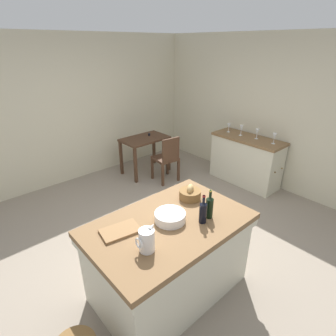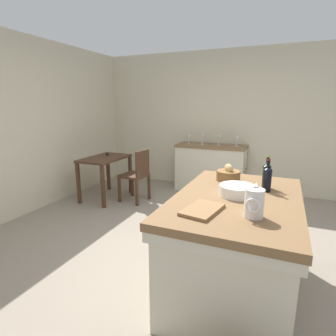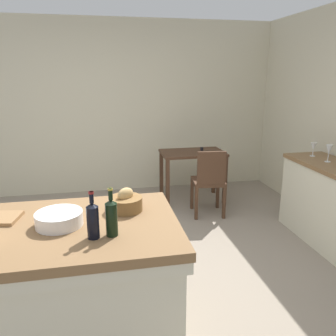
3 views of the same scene
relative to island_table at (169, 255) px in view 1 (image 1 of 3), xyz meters
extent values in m
plane|color=gray|center=(0.46, 0.64, -0.47)|extent=(6.76, 6.76, 0.00)
cube|color=beige|center=(0.46, 3.24, 0.83)|extent=(5.32, 0.12, 2.60)
cube|color=beige|center=(3.06, 0.64, 0.83)|extent=(0.12, 5.20, 2.60)
cube|color=brown|center=(0.00, 0.00, 0.37)|extent=(1.56, 1.00, 0.06)
cube|color=beige|center=(0.00, 0.00, 0.30)|extent=(1.54, 0.98, 0.08)
cube|color=beige|center=(0.00, 0.00, -0.06)|extent=(1.48, 0.92, 0.82)
cube|color=brown|center=(2.72, 0.91, 0.39)|extent=(0.52, 1.29, 0.04)
cube|color=beige|center=(2.72, 0.91, -0.05)|extent=(0.49, 1.26, 0.84)
sphere|color=brown|center=(2.61, 0.27, -0.01)|extent=(0.03, 0.03, 0.03)
sphere|color=brown|center=(2.84, 0.27, -0.01)|extent=(0.03, 0.03, 0.03)
cube|color=#472D1E|center=(1.59, 2.49, 0.24)|extent=(0.90, 0.56, 0.04)
cube|color=#472D1E|center=(1.17, 2.25, -0.12)|extent=(0.05, 0.05, 0.70)
cube|color=#472D1E|center=(2.00, 2.24, -0.12)|extent=(0.05, 0.05, 0.70)
cube|color=#472D1E|center=(1.18, 2.74, -0.12)|extent=(0.05, 0.05, 0.70)
cube|color=#472D1E|center=(2.01, 2.73, -0.12)|extent=(0.05, 0.05, 0.70)
cylinder|color=black|center=(1.74, 2.54, 0.29)|extent=(0.04, 0.04, 0.05)
cube|color=#472D1E|center=(1.66, 1.96, -0.02)|extent=(0.44, 0.44, 0.04)
cube|color=#472D1E|center=(1.64, 1.78, 0.21)|extent=(0.36, 0.07, 0.42)
cube|color=#472D1E|center=(1.86, 2.12, -0.26)|extent=(0.04, 0.04, 0.43)
cube|color=#472D1E|center=(1.50, 2.16, -0.26)|extent=(0.04, 0.04, 0.43)
cube|color=#472D1E|center=(1.82, 1.76, -0.26)|extent=(0.04, 0.04, 0.43)
cube|color=#472D1E|center=(1.46, 1.80, -0.26)|extent=(0.04, 0.04, 0.43)
cylinder|color=white|center=(-0.39, -0.16, 0.50)|extent=(0.13, 0.13, 0.20)
cone|color=white|center=(-0.33, -0.16, 0.61)|extent=(0.07, 0.04, 0.06)
torus|color=white|center=(-0.47, -0.16, 0.51)|extent=(0.02, 0.10, 0.10)
cylinder|color=white|center=(0.02, 0.01, 0.45)|extent=(0.30, 0.30, 0.09)
cylinder|color=brown|center=(0.45, 0.17, 0.45)|extent=(0.24, 0.24, 0.10)
ellipsoid|color=tan|center=(0.45, 0.17, 0.52)|extent=(0.15, 0.13, 0.10)
cube|color=olive|center=(-0.43, 0.18, 0.42)|extent=(0.37, 0.27, 0.02)
cylinder|color=black|center=(0.34, -0.20, 0.50)|extent=(0.07, 0.07, 0.20)
cone|color=black|center=(0.34, -0.20, 0.62)|extent=(0.07, 0.07, 0.02)
cylinder|color=black|center=(0.34, -0.20, 0.67)|extent=(0.03, 0.03, 0.07)
cylinder|color=#B29933|center=(0.34, -0.20, 0.70)|extent=(0.03, 0.03, 0.01)
cylinder|color=black|center=(0.24, -0.21, 0.50)|extent=(0.07, 0.07, 0.20)
cone|color=black|center=(0.24, -0.21, 0.61)|extent=(0.07, 0.07, 0.02)
cylinder|color=black|center=(0.24, -0.21, 0.66)|extent=(0.03, 0.03, 0.07)
cylinder|color=maroon|center=(0.24, -0.21, 0.69)|extent=(0.03, 0.03, 0.01)
cylinder|color=white|center=(2.75, 0.46, 0.41)|extent=(0.06, 0.06, 0.00)
cylinder|color=white|center=(2.75, 0.46, 0.45)|extent=(0.01, 0.01, 0.07)
cone|color=white|center=(2.75, 0.46, 0.54)|extent=(0.07, 0.07, 0.10)
cylinder|color=white|center=(2.76, 0.78, 0.41)|extent=(0.06, 0.06, 0.00)
cylinder|color=white|center=(2.76, 0.78, 0.45)|extent=(0.01, 0.01, 0.07)
cone|color=white|center=(2.76, 0.78, 0.54)|extent=(0.07, 0.07, 0.10)
cylinder|color=white|center=(2.72, 1.08, 0.41)|extent=(0.06, 0.06, 0.00)
cylinder|color=white|center=(2.72, 1.08, 0.45)|extent=(0.01, 0.01, 0.08)
cone|color=white|center=(2.72, 1.08, 0.55)|extent=(0.07, 0.07, 0.11)
cylinder|color=white|center=(2.72, 1.36, 0.41)|extent=(0.06, 0.06, 0.00)
cylinder|color=white|center=(2.72, 1.36, 0.45)|extent=(0.01, 0.01, 0.06)
cone|color=white|center=(2.72, 1.36, 0.52)|extent=(0.07, 0.07, 0.09)
camera|label=1|loc=(-1.41, -1.57, 1.95)|focal=28.95mm
camera|label=2|loc=(-2.20, -0.30, 1.15)|focal=29.04mm
camera|label=3|loc=(0.30, -2.07, 1.34)|focal=36.17mm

